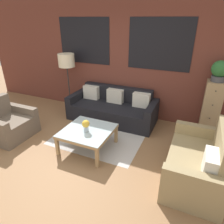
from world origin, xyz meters
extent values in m
plane|color=#8E6642|center=(0.00, 0.00, 0.00)|extent=(16.00, 16.00, 0.00)
cube|color=brown|center=(0.00, 2.44, 1.40)|extent=(8.40, 0.08, 2.80)
cube|color=black|center=(-0.95, 2.39, 1.80)|extent=(1.40, 0.01, 1.10)
cube|color=black|center=(0.95, 2.39, 1.80)|extent=(1.40, 0.01, 1.10)
cube|color=#BCB7B2|center=(0.10, 1.21, 0.00)|extent=(1.83, 1.70, 0.00)
cube|color=black|center=(0.03, 1.82, 0.20)|extent=(1.81, 0.72, 0.40)
cube|color=black|center=(0.03, 2.26, 0.39)|extent=(1.81, 0.16, 0.78)
cube|color=black|center=(-0.95, 1.90, 0.29)|extent=(0.16, 0.88, 0.58)
cube|color=black|center=(1.02, 1.90, 0.29)|extent=(0.16, 0.88, 0.58)
cube|color=silver|center=(-0.64, 2.10, 0.57)|extent=(0.40, 0.16, 0.34)
cube|color=beige|center=(0.03, 2.10, 0.57)|extent=(0.40, 0.16, 0.34)
cube|color=silver|center=(0.71, 2.10, 0.57)|extent=(0.40, 0.16, 0.34)
cube|color=#99845B|center=(1.94, 0.58, 0.21)|extent=(0.64, 1.16, 0.42)
cube|color=#99845B|center=(2.34, 0.58, 0.46)|extent=(0.16, 1.16, 0.92)
cube|color=#99845B|center=(2.02, 1.23, 0.31)|extent=(0.80, 0.14, 0.62)
cube|color=#99845B|center=(2.02, -0.07, 0.31)|extent=(0.80, 0.14, 0.62)
cube|color=silver|center=(2.18, 0.22, 0.59)|extent=(0.16, 0.40, 0.34)
cube|color=#6B5B4C|center=(-1.56, 0.34, 0.20)|extent=(0.64, 0.60, 0.40)
cube|color=#6B5B4C|center=(-1.64, 0.71, 0.28)|extent=(0.80, 0.14, 0.56)
cube|color=silver|center=(0.10, 0.62, 0.41)|extent=(0.90, 0.90, 0.01)
cube|color=tan|center=(0.10, 0.19, 0.38)|extent=(0.90, 0.05, 0.05)
cube|color=tan|center=(0.10, 1.04, 0.38)|extent=(0.90, 0.05, 0.05)
cube|color=tan|center=(-0.32, 0.62, 0.38)|extent=(0.05, 0.90, 0.05)
cube|color=tan|center=(0.53, 0.62, 0.38)|extent=(0.05, 0.90, 0.05)
cube|color=tan|center=(-0.31, 0.20, 0.20)|extent=(0.06, 0.05, 0.40)
cube|color=tan|center=(0.51, 0.20, 0.20)|extent=(0.05, 0.05, 0.40)
cube|color=tan|center=(-0.31, 1.03, 0.20)|extent=(0.06, 0.06, 0.40)
cube|color=tan|center=(0.51, 1.03, 0.20)|extent=(0.05, 0.06, 0.40)
cylinder|color=#2D2D2D|center=(-1.28, 2.03, 0.01)|extent=(0.28, 0.28, 0.02)
cylinder|color=#2D2D2D|center=(-1.28, 2.03, 0.61)|extent=(0.03, 0.03, 1.17)
cylinder|color=beige|center=(-1.28, 2.03, 1.36)|extent=(0.41, 0.41, 0.33)
cube|color=tan|center=(2.20, 2.18, 0.59)|extent=(0.35, 0.36, 1.18)
sphere|color=#38332D|center=(2.20, 2.00, 1.04)|extent=(0.02, 0.02, 0.02)
sphere|color=#38332D|center=(2.20, 2.00, 0.74)|extent=(0.02, 0.02, 0.02)
sphere|color=#38332D|center=(2.20, 2.00, 0.44)|extent=(0.02, 0.02, 0.02)
sphere|color=#38332D|center=(2.20, 2.00, 0.15)|extent=(0.02, 0.02, 0.02)
cylinder|color=#47474C|center=(2.20, 2.18, 1.24)|extent=(0.25, 0.25, 0.11)
sphere|color=#2D6B33|center=(2.20, 2.18, 1.43)|extent=(0.32, 0.32, 0.32)
cylinder|color=#ADBCC6|center=(0.11, 0.55, 0.47)|extent=(0.09, 0.09, 0.11)
sphere|color=gold|center=(0.11, 0.55, 0.58)|extent=(0.14, 0.14, 0.14)
camera|label=1|loc=(1.84, -2.18, 2.33)|focal=32.00mm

